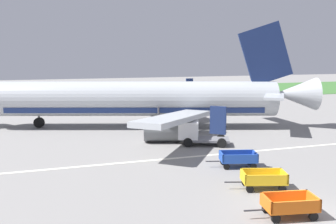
# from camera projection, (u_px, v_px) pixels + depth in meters

# --- Properties ---
(ground_plane) EXTENTS (220.00, 220.00, 0.00)m
(ground_plane) POSITION_uv_depth(u_px,v_px,m) (299.00, 214.00, 18.27)
(ground_plane) COLOR gray
(grass_strip) EXTENTS (220.00, 28.00, 0.06)m
(grass_strip) POSITION_uv_depth(u_px,v_px,m) (111.00, 94.00, 74.52)
(grass_strip) COLOR #3D7033
(grass_strip) RESTS_ON ground
(apron_stripe) EXTENTS (120.00, 0.36, 0.01)m
(apron_stripe) POSITION_uv_depth(u_px,v_px,m) (208.00, 155.00, 28.83)
(apron_stripe) COLOR silver
(apron_stripe) RESTS_ON ground
(airplane) EXTENTS (36.88, 29.95, 11.34)m
(airplane) POSITION_uv_depth(u_px,v_px,m) (145.00, 100.00, 39.52)
(airplane) COLOR #B2B7BC
(airplane) RESTS_ON ground
(baggage_cart_second_in_row) EXTENTS (3.62, 1.81, 1.07)m
(baggage_cart_second_in_row) POSITION_uv_depth(u_px,v_px,m) (289.00, 205.00, 17.80)
(baggage_cart_second_in_row) COLOR orange
(baggage_cart_second_in_row) RESTS_ON ground
(baggage_cart_third_in_row) EXTENTS (3.61, 2.05, 1.07)m
(baggage_cart_third_in_row) POSITION_uv_depth(u_px,v_px,m) (263.00, 179.00, 21.51)
(baggage_cart_third_in_row) COLOR gold
(baggage_cart_third_in_row) RESTS_ON ground
(baggage_cart_fourth_in_row) EXTENTS (3.62, 1.99, 1.07)m
(baggage_cart_fourth_in_row) POSITION_uv_depth(u_px,v_px,m) (238.00, 159.00, 25.76)
(baggage_cart_fourth_in_row) COLOR #234CB2
(baggage_cart_fourth_in_row) RESTS_ON ground
(service_truck_beside_carts) EXTENTS (4.77, 3.46, 2.10)m
(service_truck_beside_carts) POSITION_uv_depth(u_px,v_px,m) (194.00, 132.00, 32.13)
(service_truck_beside_carts) COLOR slate
(service_truck_beside_carts) RESTS_ON ground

